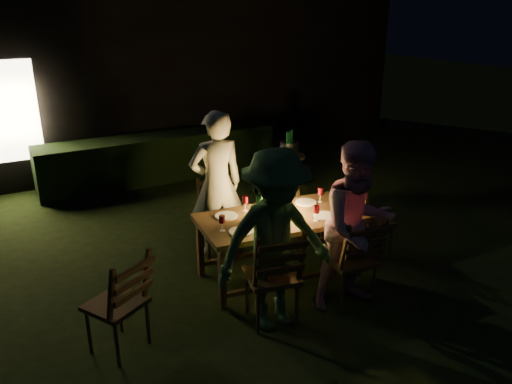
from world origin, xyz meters
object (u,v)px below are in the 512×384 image
person_house_side (216,185)px  person_opp_right (357,227)px  chair_end (369,232)px  ice_bucket (289,148)px  person_opp_left (275,242)px  lantern (282,200)px  chair_near_left (272,292)px  chair_far_left (219,232)px  chair_spare (119,320)px  bottle_table (259,208)px  chair_far_right (291,219)px  bottle_bucket_b (291,144)px  side_table (289,160)px  chair_near_right (350,274)px  dining_table (280,222)px  bottle_bucket_a (288,146)px

person_house_side → person_opp_right: size_ratio=1.04×
chair_end → ice_bucket: 2.30m
person_opp_left → ice_bucket: size_ratio=5.93×
lantern → ice_bucket: size_ratio=1.17×
person_opp_right → lantern: (-0.32, 0.90, 0.03)m
ice_bucket → person_opp_left: bearing=-124.6°
chair_near_left → chair_far_left: bearing=96.3°
chair_spare → bottle_table: bearing=-14.4°
chair_far_right → chair_end: (0.61, -0.83, 0.01)m
person_opp_left → bottle_bucket_b: person_opp_left is taller
chair_far_left → person_opp_left: 1.70m
lantern → person_opp_right: bearing=-70.6°
chair_end → side_table: (0.25, 2.23, 0.30)m
chair_near_left → bottle_bucket_b: bearing=66.6°
person_opp_left → bottle_bucket_b: (2.04, 2.94, -0.04)m
chair_near_right → bottle_table: size_ratio=3.68×
chair_far_left → chair_end: size_ratio=0.96×
chair_end → person_opp_right: 1.26m
chair_end → ice_bucket: (0.25, 2.23, 0.49)m
chair_near_right → dining_table: bearing=121.8°
person_house_side → bottle_bucket_b: person_house_side is taller
chair_near_left → side_table: bearing=66.9°
chair_near_left → bottle_table: bearing=81.8°
chair_near_left → person_opp_right: size_ratio=0.62×
side_table → bottle_bucket_b: bottle_bucket_b is taller
person_house_side → bottle_table: person_house_side is taller
person_opp_right → person_opp_left: 0.90m
chair_end → person_opp_left: (-1.75, -0.66, 0.58)m
lantern → side_table: bearing=55.7°
chair_spare → bottle_bucket_a: (3.36, 2.52, 0.54)m
chair_near_right → bottle_bucket_a: size_ratio=3.22×
chair_far_right → lantern: lantern is taller
ice_bucket → bottle_bucket_b: bottle_bucket_b is taller
person_opp_left → lantern: bearing=60.1°
dining_table → chair_far_right: size_ratio=1.85×
person_house_side → side_table: size_ratio=2.62×
chair_near_right → chair_far_left: 1.78m
person_house_side → side_table: 2.25m
bottle_bucket_b → chair_end: bearing=-97.4°
chair_near_right → lantern: lantern is taller
chair_near_left → bottle_bucket_b: 3.58m
chair_near_left → bottle_table: (0.27, 0.75, 0.56)m
chair_end → person_house_side: (-1.60, 0.97, 0.60)m
bottle_bucket_b → bottle_table: bearing=-129.6°
chair_far_right → person_opp_right: size_ratio=0.58×
chair_near_right → person_house_side: bearing=121.0°
chair_far_left → ice_bucket: size_ratio=3.29×
chair_far_right → side_table: bearing=-122.8°
chair_near_right → chair_end: size_ratio=1.00×
chair_far_right → side_table: chair_far_right is taller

